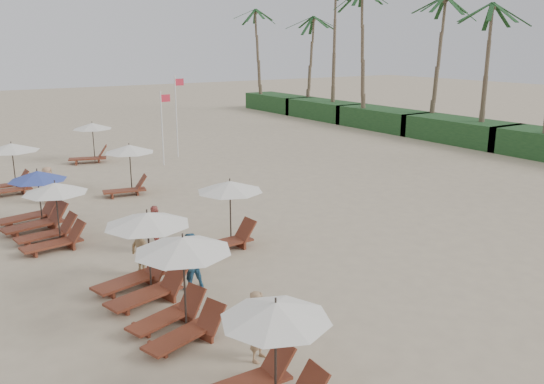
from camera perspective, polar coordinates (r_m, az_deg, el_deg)
ground at (r=16.00m, az=9.18°, el=-9.78°), size 160.00×160.00×0.00m
shrub_hedge at (r=41.07m, az=18.58°, el=5.97°), size 3.20×53.00×1.60m
lounger_station_0 at (r=10.69m, az=-0.71°, el=-16.65°), size 2.45×2.10×2.11m
lounger_station_1 at (r=13.19m, az=-9.71°, el=-9.35°), size 2.54×2.28×2.39m
lounger_station_2 at (r=15.40m, az=-13.29°, el=-6.48°), size 2.73×2.39×2.33m
lounger_station_3 at (r=20.09m, az=-21.67°, el=-2.30°), size 2.53×2.13×2.17m
lounger_station_4 at (r=22.39m, az=-23.32°, el=-1.05°), size 2.69×2.42×2.13m
lounger_station_5 at (r=28.07m, az=-25.26°, el=2.35°), size 2.62×2.42×2.27m
inland_station_0 at (r=18.53m, az=-4.61°, el=-1.69°), size 2.72×2.24×2.22m
inland_station_1 at (r=25.97m, az=-14.55°, el=2.84°), size 2.65×2.24×2.22m
inland_station_2 at (r=33.78m, az=-18.08°, el=5.13°), size 2.81×2.24×2.22m
beachgoer_near at (r=12.26m, az=-1.34°, el=-13.50°), size 0.70×0.64×1.60m
beachgoer_mid_a at (r=15.70m, az=-8.43°, el=-7.00°), size 0.80×0.63×1.63m
beachgoer_mid_b at (r=16.94m, az=-13.04°, el=-5.67°), size 0.89×1.16×1.58m
beachgoer_far_a at (r=18.59m, az=-11.82°, el=-3.72°), size 0.44×0.95×1.59m
beachgoer_far_b at (r=25.63m, az=-21.85°, el=0.66°), size 0.78×0.92×1.60m
flag_pole_near at (r=31.71m, az=-11.10°, el=6.78°), size 0.59×0.08×4.13m
flag_pole_far at (r=33.82m, az=-9.69°, el=7.98°), size 0.60×0.08×4.85m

